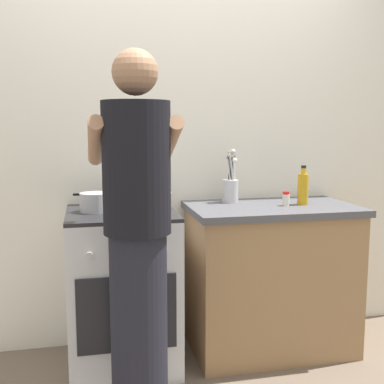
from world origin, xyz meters
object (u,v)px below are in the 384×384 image
Objects in this scene: stove_range at (123,289)px; oil_bottle at (303,188)px; pot at (95,202)px; mixing_bowl at (145,200)px; utensil_crock at (230,186)px; spice_bottle at (286,199)px; person at (138,241)px.

oil_bottle is at bearing -0.28° from stove_range.
mixing_bowl is at bearing 3.52° from pot.
stove_range is 0.53m from mixing_bowl.
utensil_crock reaches higher than oil_bottle.
utensil_crock reaches higher than spice_bottle.
person reaches higher than utensil_crock.
mixing_bowl is 0.93× the size of utensil_crock.
stove_range is 1.22m from oil_bottle.
utensil_crock is 0.44m from oil_bottle.
utensil_crock reaches higher than stove_range.
mixing_bowl is 0.95m from oil_bottle.
pot is 0.28m from mixing_bowl.
spice_bottle is 0.05× the size of person.
person is at bearing -131.99° from utensil_crock.
stove_range is 0.69m from person.
utensil_crock is 1.40× the size of oil_bottle.
pot reaches higher than stove_range.
pot is at bearing -169.41° from utensil_crock.
pot is (-0.14, 0.02, 0.50)m from stove_range.
person is at bearing -73.19° from pot.
mixing_bowl is (0.28, 0.02, 0.00)m from pot.
oil_bottle reaches higher than spice_bottle.
pot is at bearing 178.94° from oil_bottle.
person is (-0.11, -0.59, -0.09)m from mixing_bowl.
oil_bottle is (1.23, -0.02, 0.05)m from pot.
stove_range is 0.52m from pot.
pot is 0.77× the size of mixing_bowl.
utensil_crock reaches higher than mixing_bowl.
spice_bottle reaches higher than stove_range.
mixing_bowl is at bearing -165.91° from utensil_crock.
utensil_crock is 0.35m from spice_bottle.
spice_bottle is 0.13m from oil_bottle.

